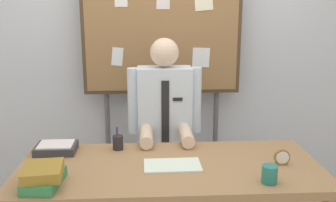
{
  "coord_description": "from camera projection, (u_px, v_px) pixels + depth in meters",
  "views": [
    {
      "loc": [
        -0.14,
        -2.17,
        1.67
      ],
      "look_at": [
        0.0,
        0.2,
        1.08
      ],
      "focal_mm": 41.46,
      "sensor_mm": 36.0,
      "label": 1
    }
  ],
  "objects": [
    {
      "name": "back_wall",
      "position": [
        161.0,
        42.0,
        3.43
      ],
      "size": [
        6.4,
        0.08,
        2.7
      ],
      "primitive_type": "cube",
      "color": "silver",
      "rests_on": "ground_plane"
    },
    {
      "name": "desk",
      "position": [
        170.0,
        178.0,
        2.36
      ],
      "size": [
        1.82,
        0.79,
        0.73
      ],
      "color": "#9E754C",
      "rests_on": "ground_plane"
    },
    {
      "name": "person",
      "position": [
        165.0,
        139.0,
        2.98
      ],
      "size": [
        0.55,
        0.56,
        1.44
      ],
      "color": "#2D2D33",
      "rests_on": "ground_plane"
    },
    {
      "name": "bulletin_board",
      "position": [
        162.0,
        30.0,
        3.2
      ],
      "size": [
        1.32,
        0.09,
        2.06
      ],
      "color": "#4C3823",
      "rests_on": "ground_plane"
    },
    {
      "name": "book_stack",
      "position": [
        43.0,
        176.0,
        2.06
      ],
      "size": [
        0.22,
        0.3,
        0.11
      ],
      "color": "#337F47",
      "rests_on": "desk"
    },
    {
      "name": "open_notebook",
      "position": [
        172.0,
        165.0,
        2.32
      ],
      "size": [
        0.34,
        0.21,
        0.01
      ],
      "primitive_type": "cube",
      "rotation": [
        0.0,
        0.0,
        0.01
      ],
      "color": "silver",
      "rests_on": "desk"
    },
    {
      "name": "desk_clock",
      "position": [
        282.0,
        158.0,
        2.34
      ],
      "size": [
        0.1,
        0.04,
        0.1
      ],
      "color": "olive",
      "rests_on": "desk"
    },
    {
      "name": "coffee_mug",
      "position": [
        270.0,
        174.0,
        2.09
      ],
      "size": [
        0.09,
        0.09,
        0.1
      ],
      "primitive_type": "cylinder",
      "color": "#267266",
      "rests_on": "desk"
    },
    {
      "name": "pen_holder",
      "position": [
        118.0,
        142.0,
        2.58
      ],
      "size": [
        0.07,
        0.07,
        0.16
      ],
      "color": "#262626",
      "rests_on": "desk"
    },
    {
      "name": "paper_tray",
      "position": [
        56.0,
        148.0,
        2.54
      ],
      "size": [
        0.26,
        0.2,
        0.06
      ],
      "color": "#333338",
      "rests_on": "desk"
    }
  ]
}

